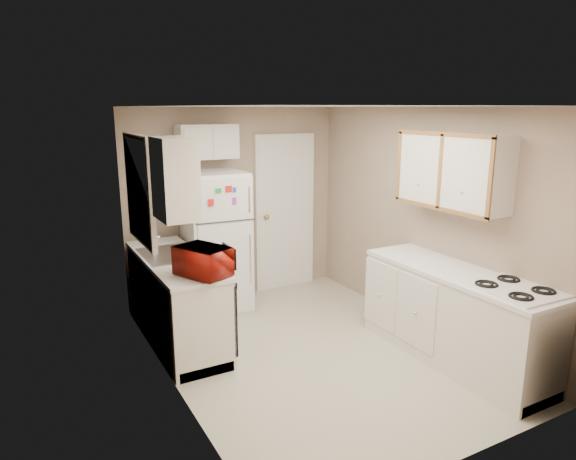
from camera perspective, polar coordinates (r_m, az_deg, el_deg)
floor at (r=5.31m, az=2.66°, el=-13.28°), size 3.80×3.80×0.00m
ceiling at (r=4.74m, az=2.99°, el=13.57°), size 3.80×3.80×0.00m
wall_left at (r=4.35m, az=-13.14°, el=-2.77°), size 3.80×3.80×0.00m
wall_right at (r=5.73m, az=14.84°, el=1.03°), size 3.80×3.80×0.00m
wall_back at (r=6.55m, az=-5.90°, el=2.93°), size 2.80×2.80×0.00m
wall_front at (r=3.49m, az=19.46°, el=-7.26°), size 2.80×2.80×0.00m
left_counter at (r=5.49m, az=-12.28°, el=-7.56°), size 0.60×1.80×0.90m
dishwasher at (r=5.03m, az=-7.10°, el=-8.85°), size 0.03×0.58×0.72m
sink at (r=5.49m, az=-12.95°, el=-3.06°), size 0.54×0.74×0.16m
microwave at (r=4.70m, az=-9.38°, el=-3.26°), size 0.55×0.45×0.32m
soap_bottle at (r=5.90m, az=-14.79°, el=-0.61°), size 0.09×0.09×0.19m
window_blinds at (r=5.27m, az=-16.09°, el=4.33°), size 0.10×0.98×1.08m
upper_cabinet_left at (r=4.48m, az=-12.47°, el=5.58°), size 0.30×0.45×0.70m
refrigerator at (r=6.13m, az=-8.01°, el=-1.34°), size 0.73×0.71×1.67m
cabinet_over_fridge at (r=6.17m, az=-9.00°, el=9.68°), size 0.70×0.30×0.40m
interior_door at (r=6.84m, az=-0.33°, el=1.92°), size 0.86×0.06×2.08m
right_counter at (r=5.21m, az=18.00°, el=-9.09°), size 0.60×2.00×0.90m
stove at (r=4.90m, az=23.31°, el=-11.32°), size 0.59×0.72×0.85m
upper_cabinet_right at (r=5.18m, az=17.83°, el=6.29°), size 0.30×1.20×0.70m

